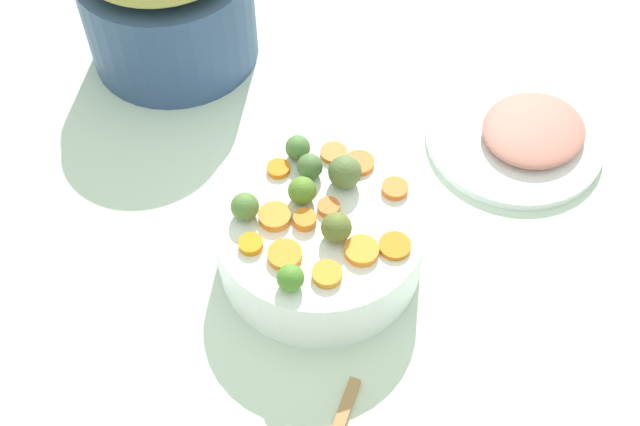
{
  "coord_description": "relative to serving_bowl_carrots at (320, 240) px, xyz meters",
  "views": [
    {
      "loc": [
        -0.02,
        0.49,
        0.79
      ],
      "look_at": [
        -0.02,
        -0.02,
        0.11
      ],
      "focal_mm": 43.59,
      "sensor_mm": 36.0,
      "label": 1
    }
  ],
  "objects": [
    {
      "name": "tabletop",
      "position": [
        0.02,
        0.02,
        -0.05
      ],
      "size": [
        2.4,
        2.4,
        0.02
      ],
      "primitive_type": "cube",
      "color": "silver",
      "rests_on": "ground"
    },
    {
      "name": "serving_bowl_carrots",
      "position": [
        0.0,
        0.0,
        0.0
      ],
      "size": [
        0.24,
        0.24,
        0.08
      ],
      "primitive_type": "cylinder",
      "color": "white",
      "rests_on": "tabletop"
    },
    {
      "name": "metal_pot",
      "position": [
        0.21,
        -0.37,
        0.03
      ],
      "size": [
        0.24,
        0.24,
        0.14
      ],
      "primitive_type": "cylinder",
      "color": "navy",
      "rests_on": "tabletop"
    },
    {
      "name": "carrot_slice_0",
      "position": [
        -0.04,
        0.05,
        0.05
      ],
      "size": [
        0.05,
        0.05,
        0.01
      ],
      "primitive_type": "cylinder",
      "rotation": [
        0.0,
        0.0,
        0.66
      ],
      "color": "orange",
      "rests_on": "serving_bowl_carrots"
    },
    {
      "name": "carrot_slice_1",
      "position": [
        -0.05,
        -0.08,
        0.04
      ],
      "size": [
        0.05,
        0.05,
        0.01
      ],
      "primitive_type": "cylinder",
      "rotation": [
        0.0,
        0.0,
        0.33
      ],
      "color": "orange",
      "rests_on": "serving_bowl_carrots"
    },
    {
      "name": "carrot_slice_2",
      "position": [
        0.08,
        0.04,
        0.05
      ],
      "size": [
        0.03,
        0.03,
        0.01
      ],
      "primitive_type": "cylinder",
      "rotation": [
        0.0,
        0.0,
        5.02
      ],
      "color": "orange",
      "rests_on": "serving_bowl_carrots"
    },
    {
      "name": "carrot_slice_3",
      "position": [
        -0.02,
        -0.09,
        0.04
      ],
      "size": [
        0.04,
        0.04,
        0.01
      ],
      "primitive_type": "cylinder",
      "rotation": [
        0.0,
        0.0,
        3.7
      ],
      "color": "orange",
      "rests_on": "serving_bowl_carrots"
    },
    {
      "name": "carrot_slice_4",
      "position": [
        -0.09,
        -0.04,
        0.05
      ],
      "size": [
        0.04,
        0.04,
        0.01
      ],
      "primitive_type": "cylinder",
      "rotation": [
        0.0,
        0.0,
        3.54
      ],
      "color": "orange",
      "rests_on": "serving_bowl_carrots"
    },
    {
      "name": "carrot_slice_5",
      "position": [
        0.05,
        0.0,
        0.05
      ],
      "size": [
        0.05,
        0.05,
        0.01
      ],
      "primitive_type": "cylinder",
      "rotation": [
        0.0,
        0.0,
        2.25
      ],
      "color": "orange",
      "rests_on": "serving_bowl_carrots"
    },
    {
      "name": "carrot_slice_6",
      "position": [
        0.02,
        0.01,
        0.05
      ],
      "size": [
        0.04,
        0.04,
        0.01
      ],
      "primitive_type": "cylinder",
      "rotation": [
        0.0,
        0.0,
        3.76
      ],
      "color": "orange",
      "rests_on": "serving_bowl_carrots"
    },
    {
      "name": "carrot_slice_7",
      "position": [
        -0.01,
        -0.01,
        0.05
      ],
      "size": [
        0.03,
        0.03,
        0.01
      ],
      "primitive_type": "cylinder",
      "rotation": [
        0.0,
        0.0,
        0.41
      ],
      "color": "orange",
      "rests_on": "serving_bowl_carrots"
    },
    {
      "name": "carrot_slice_8",
      "position": [
        0.04,
        0.05,
        0.05
      ],
      "size": [
        0.04,
        0.04,
        0.01
      ],
      "primitive_type": "cylinder",
      "rotation": [
        0.0,
        0.0,
        1.37
      ],
      "color": "orange",
      "rests_on": "serving_bowl_carrots"
    },
    {
      "name": "carrot_slice_9",
      "position": [
        0.05,
        -0.07,
        0.04
      ],
      "size": [
        0.03,
        0.03,
        0.01
      ],
      "primitive_type": "cylinder",
      "rotation": [
        0.0,
        0.0,
        6.04
      ],
      "color": "orange",
      "rests_on": "serving_bowl_carrots"
    },
    {
      "name": "carrot_slice_10",
      "position": [
        -0.08,
        0.04,
        0.04
      ],
      "size": [
        0.05,
        0.05,
        0.01
      ],
      "primitive_type": "cylinder",
      "rotation": [
        0.0,
        0.0,
        0.76
      ],
      "color": "orange",
      "rests_on": "serving_bowl_carrots"
    },
    {
      "name": "carrot_slice_11",
      "position": [
        -0.01,
        0.08,
        0.05
      ],
      "size": [
        0.04,
        0.04,
        0.01
      ],
      "primitive_type": "cylinder",
      "rotation": [
        0.0,
        0.0,
        0.18
      ],
      "color": "orange",
      "rests_on": "serving_bowl_carrots"
    },
    {
      "name": "brussels_sprout_0",
      "position": [
        0.02,
        -0.09,
        0.06
      ],
      "size": [
        0.03,
        0.03,
        0.03
      ],
      "primitive_type": "sphere",
      "color": "#4D783C",
      "rests_on": "serving_bowl_carrots"
    },
    {
      "name": "brussels_sprout_1",
      "position": [
        0.02,
        -0.03,
        0.06
      ],
      "size": [
        0.03,
        0.03,
        0.03
      ],
      "primitive_type": "sphere",
      "color": "#58822A",
      "rests_on": "serving_bowl_carrots"
    },
    {
      "name": "brussels_sprout_2",
      "position": [
        0.08,
        -0.01,
        0.06
      ],
      "size": [
        0.03,
        0.03,
        0.03
      ],
      "primitive_type": "sphere",
      "color": "#577B3A",
      "rests_on": "serving_bowl_carrots"
    },
    {
      "name": "brussels_sprout_3",
      "position": [
        -0.02,
        0.02,
        0.06
      ],
      "size": [
        0.03,
        0.03,
        0.03
      ],
      "primitive_type": "sphere",
      "color": "#5F6C2D",
      "rests_on": "serving_bowl_carrots"
    },
    {
      "name": "brussels_sprout_4",
      "position": [
        0.01,
        -0.06,
        0.06
      ],
      "size": [
        0.03,
        0.03,
        0.03
      ],
      "primitive_type": "sphere",
      "color": "#4D6F3B",
      "rests_on": "serving_bowl_carrots"
    },
    {
      "name": "brussels_sprout_5",
      "position": [
        0.03,
        0.09,
        0.06
      ],
      "size": [
        0.03,
        0.03,
        0.03
      ],
      "primitive_type": "sphere",
      "color": "#4D852B",
      "rests_on": "serving_bowl_carrots"
    },
    {
      "name": "brussels_sprout_6",
      "position": [
        -0.03,
        -0.05,
        0.06
      ],
      "size": [
        0.04,
        0.04,
        0.04
      ],
      "primitive_type": "sphere",
      "color": "#5C703C",
      "rests_on": "serving_bowl_carrots"
    },
    {
      "name": "ham_plate",
      "position": [
        -0.26,
        -0.19,
        -0.03
      ],
      "size": [
        0.23,
        0.23,
        0.01
      ],
      "primitive_type": "cylinder",
      "color": "white",
      "rests_on": "tabletop"
    },
    {
      "name": "ham_slice_main",
      "position": [
        -0.28,
        -0.19,
        -0.02
      ],
      "size": [
        0.19,
        0.19,
        0.02
      ],
      "primitive_type": "ellipsoid",
      "rotation": [
        0.0,
        0.0,
        0.78
      ],
      "color": "tan",
      "rests_on": "ham_plate"
    }
  ]
}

